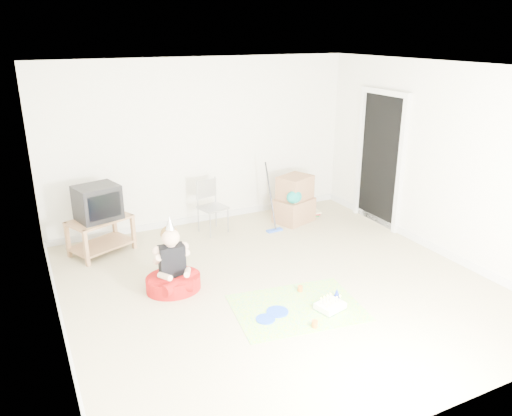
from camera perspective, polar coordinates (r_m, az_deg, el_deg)
name	(u,v)px	position (r m, az deg, el deg)	size (l,w,h in m)	color
ground	(278,285)	(6.23, 2.48, -8.80)	(5.00, 5.00, 0.00)	tan
doorway_recess	(380,161)	(8.13, 14.03, 5.25)	(0.02, 0.90, 2.05)	black
tv_stand	(101,233)	(7.30, -17.31, -2.72)	(0.95, 0.80, 0.51)	#936742
crt_tv	(97,202)	(7.15, -17.67, 0.61)	(0.55, 0.46, 0.48)	black
folding_chair	(213,208)	(7.67, -4.96, 0.06)	(0.45, 0.44, 0.83)	#9B9CA1
cardboard_boxes	(294,200)	(8.12, 4.41, 0.90)	(0.71, 0.65, 0.75)	#986C49
floor_mop	(275,215)	(7.72, 2.15, -0.85)	(0.26, 0.35, 1.04)	blue
book_pile	(313,213)	(8.54, 6.53, -0.52)	(0.26, 0.29, 0.08)	#23692B
seated_woman	(173,274)	(6.11, -9.48, -7.47)	(0.68, 0.68, 0.95)	#A8100F
party_mat	(297,307)	(5.78, 4.70, -11.26)	(1.43, 1.03, 0.01)	#F8347F
birthday_cake	(330,306)	(5.77, 8.47, -11.07)	(0.34, 0.30, 0.14)	white
blue_plate_near	(277,312)	(5.67, 2.46, -11.75)	(0.25, 0.25, 0.01)	blue
blue_plate_far	(266,319)	(5.54, 1.09, -12.57)	(0.21, 0.21, 0.01)	blue
orange_cup_near	(300,289)	(6.09, 5.07, -9.15)	(0.06, 0.06, 0.07)	#CA6216
orange_cup_far	(315,324)	(5.44, 6.72, -13.03)	(0.07, 0.07, 0.07)	#CA6216
blue_party_hat	(337,294)	(5.95, 9.22, -9.69)	(0.10, 0.10, 0.14)	#1C30C6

